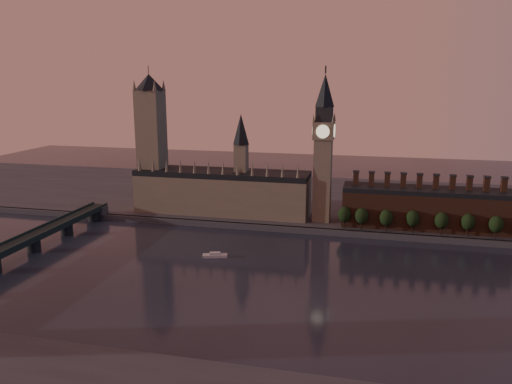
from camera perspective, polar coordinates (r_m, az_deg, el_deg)
ground at (r=258.38m, az=2.61°, el=-10.62°), size 900.00×900.00×0.00m
north_bank at (r=425.46m, az=7.05°, el=-0.93°), size 900.00×182.00×4.00m
palace_of_westminster at (r=373.08m, az=-3.83°, el=0.27°), size 130.00×30.30×74.00m
victoria_tower at (r=386.72m, az=-11.86°, el=6.11°), size 24.00×24.00×108.00m
big_ben at (r=347.66m, az=7.70°, el=5.15°), size 15.00×15.00×107.00m
chimney_block at (r=355.40m, az=18.81°, el=-1.68°), size 110.00×25.00×37.00m
embankment_tree_0 at (r=340.84m, az=10.06°, el=-2.54°), size 8.60×8.60×14.88m
embankment_tree_1 at (r=339.37m, az=11.97°, el=-2.69°), size 8.60×8.60×14.88m
embankment_tree_2 at (r=338.95m, az=14.66°, el=-2.85°), size 8.60×8.60×14.88m
embankment_tree_3 at (r=341.55m, az=17.45°, el=-2.91°), size 8.60×8.60×14.88m
embankment_tree_4 at (r=343.18m, az=20.45°, el=-3.06°), size 8.60×8.60×14.88m
embankment_tree_5 at (r=346.10m, az=23.08°, el=-3.16°), size 8.60×8.60×14.88m
embankment_tree_6 at (r=347.71m, az=25.75°, el=-3.34°), size 8.60×8.60×14.88m
westminster_bridge at (r=318.33m, az=-26.24°, el=-5.96°), size 14.00×200.00×11.55m
river_boat at (r=297.04m, az=-4.71°, el=-7.22°), size 15.04×7.75×2.89m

